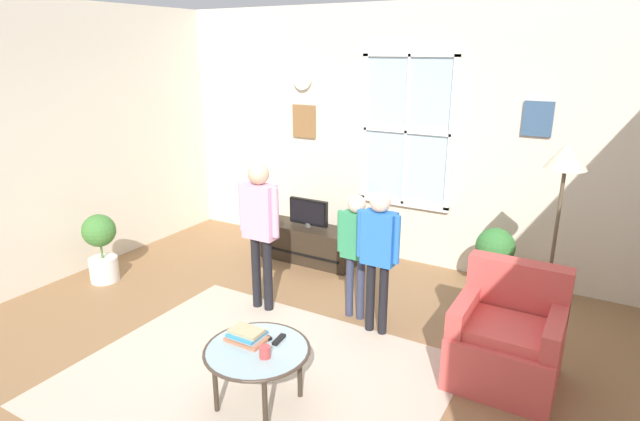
# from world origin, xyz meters

# --- Properties ---
(ground_plane) EXTENTS (6.46, 5.81, 0.02)m
(ground_plane) POSITION_xyz_m (0.00, 0.00, -0.01)
(ground_plane) COLOR olive
(back_wall) EXTENTS (5.86, 0.17, 2.91)m
(back_wall) POSITION_xyz_m (0.00, 2.66, 1.46)
(back_wall) COLOR beige
(back_wall) RESTS_ON ground_plane
(side_wall_left) EXTENTS (0.12, 5.21, 2.91)m
(side_wall_left) POSITION_xyz_m (-2.99, 0.00, 1.45)
(side_wall_left) COLOR beige
(side_wall_left) RESTS_ON ground_plane
(area_rug) EXTENTS (2.74, 2.28, 0.01)m
(area_rug) POSITION_xyz_m (0.01, -0.23, 0.00)
(area_rug) COLOR #C6B29E
(area_rug) RESTS_ON ground_plane
(tv_stand) EXTENTS (1.15, 0.42, 0.42)m
(tv_stand) POSITION_xyz_m (-0.85, 2.01, 0.21)
(tv_stand) COLOR #2D2319
(tv_stand) RESTS_ON ground_plane
(television) EXTENTS (0.49, 0.08, 0.33)m
(television) POSITION_xyz_m (-0.85, 2.01, 0.60)
(television) COLOR #4C4C4C
(television) RESTS_ON tv_stand
(armchair) EXTENTS (0.76, 0.74, 0.87)m
(armchair) POSITION_xyz_m (1.65, 0.78, 0.33)
(armchair) COLOR #D14C47
(armchair) RESTS_ON ground_plane
(coffee_table) EXTENTS (0.74, 0.74, 0.45)m
(coffee_table) POSITION_xyz_m (0.21, -0.41, 0.42)
(coffee_table) COLOR #99B2B7
(coffee_table) RESTS_ON ground_plane
(book_stack) EXTENTS (0.28, 0.19, 0.09)m
(book_stack) POSITION_xyz_m (0.08, -0.36, 0.49)
(book_stack) COLOR #B56C4B
(book_stack) RESTS_ON coffee_table
(cup) EXTENTS (0.08, 0.08, 0.08)m
(cup) POSITION_xyz_m (0.32, -0.47, 0.49)
(cup) COLOR #BF3F3F
(cup) RESTS_ON coffee_table
(remote_near_books) EXTENTS (0.08, 0.15, 0.02)m
(remote_near_books) POSITION_xyz_m (0.19, -0.33, 0.46)
(remote_near_books) COLOR black
(remote_near_books) RESTS_ON coffee_table
(remote_near_cup) EXTENTS (0.05, 0.14, 0.02)m
(remote_near_cup) POSITION_xyz_m (0.28, -0.25, 0.46)
(remote_near_cup) COLOR black
(remote_near_cup) RESTS_ON coffee_table
(person_green_shirt) EXTENTS (0.36, 0.16, 1.19)m
(person_green_shirt) POSITION_xyz_m (0.24, 1.05, 0.75)
(person_green_shirt) COLOR #333851
(person_green_shirt) RESTS_ON ground_plane
(person_pink_shirt) EXTENTS (0.43, 0.20, 1.44)m
(person_pink_shirt) POSITION_xyz_m (-0.62, 0.76, 0.90)
(person_pink_shirt) COLOR black
(person_pink_shirt) RESTS_ON ground_plane
(person_blue_shirt) EXTENTS (0.39, 0.18, 1.30)m
(person_blue_shirt) POSITION_xyz_m (0.52, 0.91, 0.82)
(person_blue_shirt) COLOR black
(person_blue_shirt) RESTS_ON ground_plane
(potted_plant_by_window) EXTENTS (0.38, 0.38, 0.75)m
(potted_plant_by_window) POSITION_xyz_m (1.26, 2.09, 0.47)
(potted_plant_by_window) COLOR silver
(potted_plant_by_window) RESTS_ON ground_plane
(potted_plant_corner) EXTENTS (0.35, 0.35, 0.75)m
(potted_plant_corner) POSITION_xyz_m (-2.48, 0.41, 0.42)
(potted_plant_corner) COLOR silver
(potted_plant_corner) RESTS_ON ground_plane
(floor_lamp) EXTENTS (0.32, 0.32, 1.76)m
(floor_lamp) POSITION_xyz_m (1.83, 1.43, 1.47)
(floor_lamp) COLOR black
(floor_lamp) RESTS_ON ground_plane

